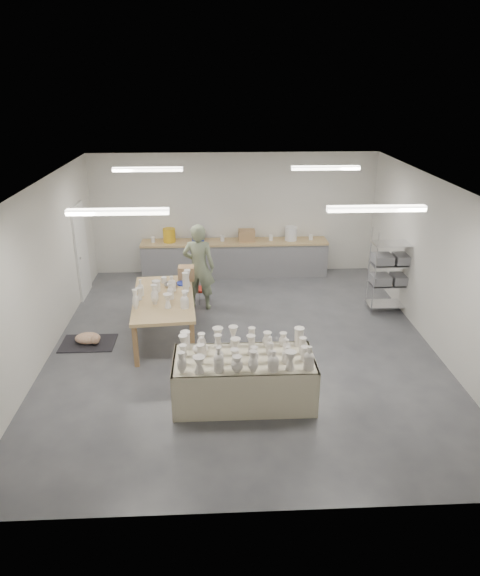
{
  "coord_description": "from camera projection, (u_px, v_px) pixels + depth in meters",
  "views": [
    {
      "loc": [
        -0.46,
        -8.48,
        4.65
      ],
      "look_at": [
        -0.03,
        0.25,
        1.05
      ],
      "focal_mm": 32.0,
      "sensor_mm": 36.0,
      "label": 1
    }
  ],
  "objects": [
    {
      "name": "red_stool",
      "position": [
        200.0,
        290.0,
        11.33
      ],
      "size": [
        0.47,
        0.47,
        0.33
      ],
      "rotation": [
        0.0,
        0.0,
        0.43
      ],
      "color": "#B02619",
      "rests_on": "ground"
    },
    {
      "name": "work_table",
      "position": [
        167.0,
        295.0,
        9.68
      ],
      "size": [
        1.28,
        2.3,
        1.21
      ],
      "rotation": [
        0.0,
        0.0,
        0.08
      ],
      "color": "tan",
      "rests_on": "ground"
    },
    {
      "name": "back_counter",
      "position": [
        234.0,
        257.0,
        12.83
      ],
      "size": [
        4.6,
        0.6,
        1.24
      ],
      "color": "tan",
      "rests_on": "ground"
    },
    {
      "name": "rug",
      "position": [
        88.0,
        343.0,
        9.66
      ],
      "size": [
        1.0,
        0.7,
        0.02
      ],
      "primitive_type": "cube",
      "color": "black",
      "rests_on": "ground"
    },
    {
      "name": "drying_table",
      "position": [
        244.0,
        377.0,
        7.8
      ],
      "size": [
        2.13,
        1.01,
        1.12
      ],
      "rotation": [
        0.0,
        0.0,
        -0.0
      ],
      "color": "olive",
      "rests_on": "ground"
    },
    {
      "name": "room",
      "position": [
        236.0,
        238.0,
        8.91
      ],
      "size": [
        8.0,
        8.02,
        3.0
      ],
      "color": "#424449",
      "rests_on": "ground"
    },
    {
      "name": "cat",
      "position": [
        89.0,
        338.0,
        9.6
      ],
      "size": [
        0.55,
        0.45,
        0.2
      ],
      "rotation": [
        0.0,
        0.0,
        -0.29
      ],
      "color": "white",
      "rests_on": "rug"
    },
    {
      "name": "wire_shelf",
      "position": [
        392.0,
        270.0,
        10.71
      ],
      "size": [
        0.88,
        0.48,
        1.8
      ],
      "color": "silver",
      "rests_on": "ground"
    },
    {
      "name": "potter",
      "position": [
        199.0,
        267.0,
        10.84
      ],
      "size": [
        0.74,
        0.55,
        1.87
      ],
      "primitive_type": "imported",
      "rotation": [
        0.0,
        0.0,
        2.98
      ],
      "color": "gray",
      "rests_on": "ground"
    }
  ]
}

